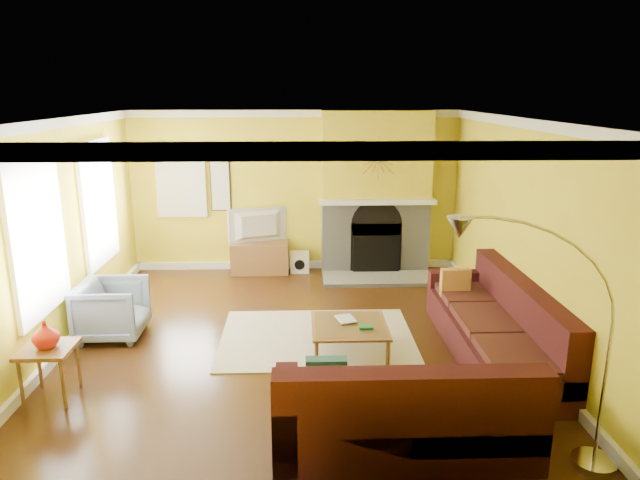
{
  "coord_description": "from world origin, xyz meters",
  "views": [
    {
      "loc": [
        0.1,
        -6.55,
        3.01
      ],
      "look_at": [
        0.34,
        0.4,
        1.18
      ],
      "focal_mm": 32.0,
      "sensor_mm": 36.0,
      "label": 1
    }
  ],
  "objects_px": {
    "media_console": "(260,258)",
    "side_table": "(51,373)",
    "coffee_table": "(349,338)",
    "sectional_sofa": "(413,335)",
    "arc_lamp": "(537,350)",
    "armchair": "(112,310)"
  },
  "relations": [
    {
      "from": "sectional_sofa",
      "to": "arc_lamp",
      "type": "relative_size",
      "value": 1.71
    },
    {
      "from": "sectional_sofa",
      "to": "arc_lamp",
      "type": "height_order",
      "value": "arc_lamp"
    },
    {
      "from": "sectional_sofa",
      "to": "arc_lamp",
      "type": "distance_m",
      "value": 1.87
    },
    {
      "from": "armchair",
      "to": "arc_lamp",
      "type": "height_order",
      "value": "arc_lamp"
    },
    {
      "from": "coffee_table",
      "to": "armchair",
      "type": "relative_size",
      "value": 1.11
    },
    {
      "from": "arc_lamp",
      "to": "side_table",
      "type": "bearing_deg",
      "value": 163.89
    },
    {
      "from": "media_console",
      "to": "side_table",
      "type": "distance_m",
      "value": 4.42
    },
    {
      "from": "sectional_sofa",
      "to": "side_table",
      "type": "bearing_deg",
      "value": -173.94
    },
    {
      "from": "arc_lamp",
      "to": "sectional_sofa",
      "type": "bearing_deg",
      "value": 110.7
    },
    {
      "from": "coffee_table",
      "to": "media_console",
      "type": "height_order",
      "value": "media_console"
    },
    {
      "from": "coffee_table",
      "to": "side_table",
      "type": "distance_m",
      "value": 3.22
    },
    {
      "from": "sectional_sofa",
      "to": "coffee_table",
      "type": "bearing_deg",
      "value": 139.76
    },
    {
      "from": "media_console",
      "to": "coffee_table",
      "type": "bearing_deg",
      "value": -67.8
    },
    {
      "from": "sectional_sofa",
      "to": "side_table",
      "type": "xyz_separation_m",
      "value": [
        -3.73,
        -0.4,
        -0.17
      ]
    },
    {
      "from": "media_console",
      "to": "armchair",
      "type": "relative_size",
      "value": 1.21
    },
    {
      "from": "sectional_sofa",
      "to": "media_console",
      "type": "relative_size",
      "value": 3.74
    },
    {
      "from": "armchair",
      "to": "arc_lamp",
      "type": "xyz_separation_m",
      "value": [
        4.19,
        -2.73,
        0.69
      ]
    },
    {
      "from": "coffee_table",
      "to": "armchair",
      "type": "height_order",
      "value": "armchair"
    },
    {
      "from": "armchair",
      "to": "side_table",
      "type": "bearing_deg",
      "value": 173.9
    },
    {
      "from": "coffee_table",
      "to": "arc_lamp",
      "type": "bearing_deg",
      "value": -59.98
    },
    {
      "from": "media_console",
      "to": "side_table",
      "type": "xyz_separation_m",
      "value": [
        -1.82,
        -4.03,
        0.01
      ]
    },
    {
      "from": "media_console",
      "to": "armchair",
      "type": "bearing_deg",
      "value": -123.04
    }
  ]
}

